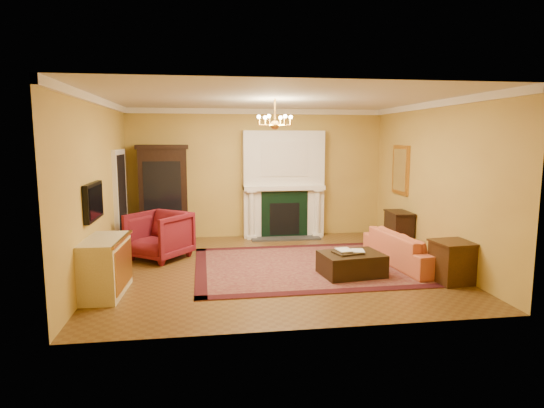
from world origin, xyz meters
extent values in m
cube|color=brown|center=(0.00, 0.00, -0.01)|extent=(6.00, 5.50, 0.02)
cube|color=silver|center=(0.00, 0.00, 3.01)|extent=(6.00, 5.50, 0.02)
cube|color=gold|center=(0.00, 2.76, 1.50)|extent=(6.00, 0.02, 3.00)
cube|color=gold|center=(0.00, -2.76, 1.50)|extent=(6.00, 0.02, 3.00)
cube|color=gold|center=(-3.01, 0.00, 1.50)|extent=(0.02, 5.50, 3.00)
cube|color=gold|center=(3.01, 0.00, 1.50)|extent=(0.02, 5.50, 3.00)
cube|color=white|center=(0.60, 2.59, 1.25)|extent=(1.90, 0.32, 2.50)
cube|color=silver|center=(0.60, 2.42, 1.85)|extent=(1.10, 0.01, 0.80)
cube|color=black|center=(0.60, 2.42, 0.55)|extent=(1.10, 0.02, 1.10)
cube|color=black|center=(0.60, 2.42, 0.45)|extent=(0.70, 0.02, 0.75)
cube|color=#333333|center=(0.60, 2.30, 0.02)|extent=(1.60, 0.50, 0.04)
cube|color=white|center=(0.60, 2.53, 1.18)|extent=(1.90, 0.44, 0.10)
cylinder|color=white|center=(-0.18, 2.41, 0.59)|extent=(0.14, 0.14, 1.18)
cylinder|color=white|center=(1.38, 2.41, 0.59)|extent=(0.14, 0.14, 1.18)
cube|color=white|center=(0.00, 2.71, 2.94)|extent=(6.00, 0.08, 0.12)
cube|color=white|center=(-2.96, 0.00, 2.94)|extent=(0.08, 5.50, 0.12)
cube|color=white|center=(2.96, 0.00, 2.94)|extent=(0.08, 5.50, 0.12)
cube|color=silver|center=(-2.96, 1.70, 1.05)|extent=(0.08, 1.05, 2.10)
cube|color=black|center=(-2.92, 1.70, 1.02)|extent=(0.02, 0.85, 1.95)
cube|color=black|center=(-2.95, -0.60, 1.35)|extent=(0.08, 0.95, 0.58)
cube|color=black|center=(-2.90, -0.60, 1.35)|extent=(0.01, 0.85, 0.48)
cube|color=#C48732|center=(2.97, 1.40, 1.65)|extent=(0.05, 0.76, 1.05)
cube|color=white|center=(2.94, 1.40, 1.65)|extent=(0.01, 0.62, 0.90)
cylinder|color=gold|center=(0.00, 0.00, 2.80)|extent=(0.03, 0.03, 0.40)
sphere|color=gold|center=(0.00, 0.00, 2.55)|extent=(0.16, 0.16, 0.16)
sphere|color=#FFE5B2|center=(0.28, 0.00, 2.69)|extent=(0.07, 0.07, 0.07)
sphere|color=#FFE5B2|center=(0.14, 0.24, 2.69)|extent=(0.07, 0.07, 0.07)
sphere|color=#FFE5B2|center=(-0.14, 0.24, 2.69)|extent=(0.07, 0.07, 0.07)
sphere|color=#FFE5B2|center=(-0.28, 0.00, 2.69)|extent=(0.07, 0.07, 0.07)
sphere|color=#FFE5B2|center=(-0.14, -0.24, 2.69)|extent=(0.07, 0.07, 0.07)
sphere|color=#FFE5B2|center=(0.14, -0.24, 2.69)|extent=(0.07, 0.07, 0.07)
cube|color=#450E18|center=(0.66, 0.00, 0.01)|extent=(4.20, 3.17, 0.02)
cube|color=black|center=(-2.16, 2.49, 1.04)|extent=(1.07, 0.54, 2.09)
imported|color=maroon|center=(-2.12, 0.90, 0.51)|extent=(1.34, 1.33, 1.01)
cylinder|color=black|center=(-2.66, 1.57, 0.02)|extent=(0.28, 0.28, 0.04)
cylinder|color=black|center=(-2.66, 1.57, 0.36)|extent=(0.06, 0.06, 0.65)
cylinder|color=white|center=(-2.66, 1.57, 0.71)|extent=(0.41, 0.41, 0.03)
cube|color=beige|center=(-2.73, -1.06, 0.43)|extent=(0.60, 1.17, 0.85)
imported|color=#C35C3D|center=(2.46, -0.21, 0.41)|extent=(0.82, 2.14, 0.82)
cube|color=#3C2010|center=(2.72, -1.28, 0.32)|extent=(0.61, 0.61, 0.65)
cube|color=black|center=(2.78, 0.96, 0.39)|extent=(0.43, 0.72, 0.78)
cube|color=black|center=(1.21, -0.70, 0.21)|extent=(1.11, 0.87, 0.38)
cube|color=black|center=(1.14, -0.71, 0.41)|extent=(0.52, 0.45, 0.03)
imported|color=gray|center=(0.98, -0.68, 0.58)|extent=(0.24, 0.06, 0.32)
imported|color=gray|center=(1.22, -0.70, 0.56)|extent=(0.20, 0.06, 0.27)
cylinder|color=gray|center=(-0.14, 2.53, 1.27)|extent=(0.10, 0.10, 0.08)
cone|color=#0F3717|center=(-0.14, 2.53, 1.46)|extent=(0.14, 0.14, 0.30)
cylinder|color=gray|center=(1.32, 2.53, 1.27)|extent=(0.10, 0.10, 0.08)
cone|color=#0F3717|center=(1.32, 2.53, 1.47)|extent=(0.14, 0.14, 0.31)
camera|label=1|loc=(-1.20, -7.92, 2.32)|focal=30.00mm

